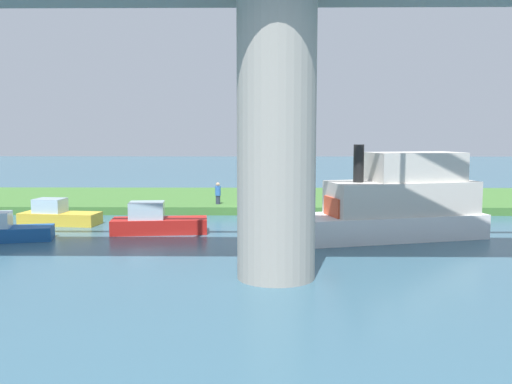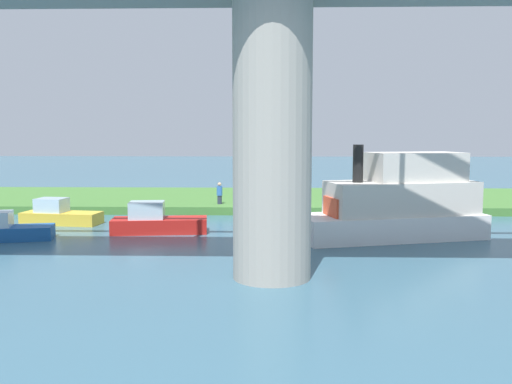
# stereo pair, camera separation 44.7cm
# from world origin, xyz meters

# --- Properties ---
(ground_plane) EXTENTS (160.00, 160.00, 0.00)m
(ground_plane) POSITION_xyz_m (0.00, 0.00, 0.00)
(ground_plane) COLOR #386075
(grassy_bank) EXTENTS (80.00, 12.00, 0.50)m
(grassy_bank) POSITION_xyz_m (0.00, -6.00, 0.25)
(grassy_bank) COLOR #427533
(grassy_bank) RESTS_ON ground
(bridge_pylon) EXTENTS (2.74, 2.74, 9.73)m
(bridge_pylon) POSITION_xyz_m (-0.12, 14.64, 4.86)
(bridge_pylon) COLOR #9E998E
(bridge_pylon) RESTS_ON ground
(person_on_bank) EXTENTS (0.51, 0.51, 1.39)m
(person_on_bank) POSITION_xyz_m (3.23, -1.58, 1.20)
(person_on_bank) COLOR #2D334C
(person_on_bank) RESTS_ON grassy_bank
(mooring_post) EXTENTS (0.20, 0.20, 0.83)m
(mooring_post) POSITION_xyz_m (-0.19, -1.86, 0.92)
(mooring_post) COLOR brown
(mooring_post) RESTS_ON grassy_bank
(houseboat_blue) EXTENTS (9.34, 5.13, 4.54)m
(houseboat_blue) POSITION_xyz_m (-6.19, 7.09, 1.68)
(houseboat_blue) COLOR white
(houseboat_blue) RESTS_ON ground
(riverboat_paddlewheel) EXTENTS (4.32, 1.67, 1.42)m
(riverboat_paddlewheel) POSITION_xyz_m (-8.39, 3.45, 0.51)
(riverboat_paddlewheel) COLOR #1E232D
(riverboat_paddlewheel) RESTS_ON ground
(pontoon_yellow) EXTENTS (4.50, 2.10, 1.44)m
(pontoon_yellow) POSITION_xyz_m (11.74, 3.46, 0.52)
(pontoon_yellow) COLOR gold
(pontoon_yellow) RESTS_ON ground
(motorboat_red) EXTENTS (4.95, 2.22, 1.60)m
(motorboat_red) POSITION_xyz_m (5.76, 5.96, 0.57)
(motorboat_red) COLOR red
(motorboat_red) RESTS_ON ground
(skiff_small) EXTENTS (4.37, 2.35, 1.38)m
(skiff_small) POSITION_xyz_m (12.61, 8.12, 0.49)
(skiff_small) COLOR #195199
(skiff_small) RESTS_ON ground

